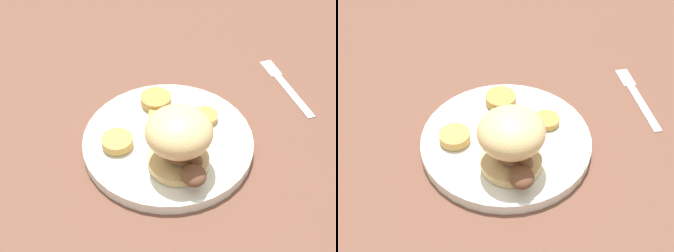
# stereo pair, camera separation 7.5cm
# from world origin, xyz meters

# --- Properties ---
(ground_plane) EXTENTS (4.00, 4.00, 0.00)m
(ground_plane) POSITION_xyz_m (0.00, 0.00, 0.00)
(ground_plane) COLOR brown
(dinner_plate) EXTENTS (0.28, 0.28, 0.02)m
(dinner_plate) POSITION_xyz_m (0.00, 0.00, 0.01)
(dinner_plate) COLOR white
(dinner_plate) RESTS_ON ground_plane
(sandwich) EXTENTS (0.12, 0.10, 0.10)m
(sandwich) POSITION_xyz_m (0.05, -0.04, 0.07)
(sandwich) COLOR tan
(sandwich) RESTS_ON dinner_plate
(potato_round_0) EXTENTS (0.05, 0.05, 0.02)m
(potato_round_0) POSITION_xyz_m (-0.05, -0.07, 0.03)
(potato_round_0) COLOR tan
(potato_round_0) RESTS_ON dinner_plate
(potato_round_1) EXTENTS (0.04, 0.04, 0.01)m
(potato_round_1) POSITION_xyz_m (0.02, 0.07, 0.03)
(potato_round_1) COLOR #BC8942
(potato_round_1) RESTS_ON dinner_plate
(potato_round_2) EXTENTS (0.05, 0.05, 0.02)m
(potato_round_2) POSITION_xyz_m (-0.07, 0.05, 0.03)
(potato_round_2) COLOR #BC8942
(potato_round_2) RESTS_ON dinner_plate
(potato_round_3) EXTENTS (0.05, 0.05, 0.01)m
(potato_round_3) POSITION_xyz_m (-0.04, 0.03, 0.02)
(potato_round_3) COLOR tan
(potato_round_3) RESTS_ON dinner_plate
(fork) EXTENTS (0.16, 0.11, 0.00)m
(fork) POSITION_xyz_m (0.08, 0.26, 0.00)
(fork) COLOR silver
(fork) RESTS_ON ground_plane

